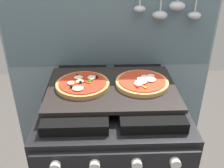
% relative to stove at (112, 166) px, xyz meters
% --- Properties ---
extents(kitchen_backsplash, '(1.10, 0.09, 1.55)m').
position_rel_stove_xyz_m(kitchen_backsplash, '(0.00, 0.34, 0.34)').
color(kitchen_backsplash, '#7A939E').
rests_on(kitchen_backsplash, ground_plane).
extents(stove, '(0.60, 0.64, 0.90)m').
position_rel_stove_xyz_m(stove, '(0.00, 0.00, 0.00)').
color(stove, black).
rests_on(stove, ground_plane).
extents(baking_tray, '(0.54, 0.38, 0.02)m').
position_rel_stove_xyz_m(baking_tray, '(0.00, 0.00, 0.46)').
color(baking_tray, black).
rests_on(baking_tray, stove).
extents(pizza_left, '(0.23, 0.23, 0.03)m').
position_rel_stove_xyz_m(pizza_left, '(-0.12, 0.01, 0.48)').
color(pizza_left, '#C18947').
rests_on(pizza_left, baking_tray).
extents(pizza_right, '(0.23, 0.23, 0.03)m').
position_rel_stove_xyz_m(pizza_right, '(0.13, 0.01, 0.48)').
color(pizza_right, tan).
rests_on(pizza_right, baking_tray).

